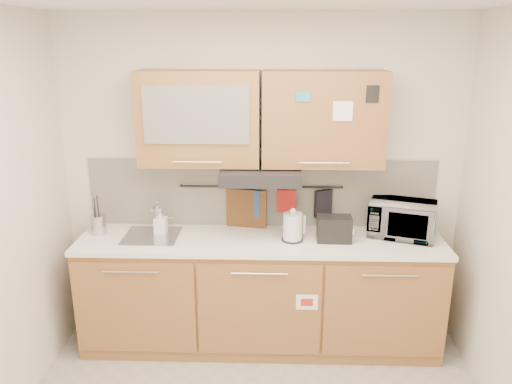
{
  "coord_description": "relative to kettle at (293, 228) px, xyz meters",
  "views": [
    {
      "loc": [
        0.08,
        -2.39,
        2.39
      ],
      "look_at": [
        -0.03,
        1.05,
        1.34
      ],
      "focal_mm": 35.0,
      "sensor_mm": 36.0,
      "label": 1
    }
  ],
  "objects": [
    {
      "name": "wall_back",
      "position": [
        -0.25,
        0.34,
        0.28
      ],
      "size": [
        3.2,
        0.0,
        3.2
      ],
      "primitive_type": "plane",
      "rotation": [
        1.57,
        0.0,
        0.0
      ],
      "color": "silver",
      "rests_on": "ground"
    },
    {
      "name": "base_cabinet",
      "position": [
        -0.25,
        0.03,
        -0.62
      ],
      "size": [
        2.8,
        0.64,
        0.88
      ],
      "color": "#AA773C",
      "rests_on": "floor"
    },
    {
      "name": "countertop",
      "position": [
        -0.25,
        0.03,
        -0.12
      ],
      "size": [
        2.82,
        0.62,
        0.04
      ],
      "primitive_type": "cube",
      "color": "white",
      "rests_on": "base_cabinet"
    },
    {
      "name": "backsplash",
      "position": [
        -0.25,
        0.33,
        0.18
      ],
      "size": [
        2.8,
        0.02,
        0.56
      ],
      "primitive_type": "cube",
      "color": "silver",
      "rests_on": "countertop"
    },
    {
      "name": "upper_cabinets",
      "position": [
        -0.25,
        0.16,
        0.81
      ],
      "size": [
        1.82,
        0.37,
        0.7
      ],
      "color": "#AA773C",
      "rests_on": "wall_back"
    },
    {
      "name": "range_hood",
      "position": [
        -0.25,
        0.09,
        0.4
      ],
      "size": [
        0.6,
        0.46,
        0.1
      ],
      "primitive_type": "cube",
      "color": "black",
      "rests_on": "upper_cabinets"
    },
    {
      "name": "sink",
      "position": [
        -1.1,
        0.05,
        -0.1
      ],
      "size": [
        0.42,
        0.4,
        0.26
      ],
      "color": "silver",
      "rests_on": "countertop"
    },
    {
      "name": "utensil_rail",
      "position": [
        -0.25,
        0.29,
        0.24
      ],
      "size": [
        1.3,
        0.02,
        0.02
      ],
      "primitive_type": "cylinder",
      "rotation": [
        0.0,
        1.57,
        0.0
      ],
      "color": "black",
      "rests_on": "backsplash"
    },
    {
      "name": "utensil_crock",
      "position": [
        -1.53,
        0.09,
        -0.02
      ],
      "size": [
        0.13,
        0.13,
        0.31
      ],
      "rotation": [
        0.0,
        0.0,
        0.03
      ],
      "color": "#B0B1B5",
      "rests_on": "countertop"
    },
    {
      "name": "kettle",
      "position": [
        0.0,
        0.0,
        0.0
      ],
      "size": [
        0.2,
        0.19,
        0.26
      ],
      "rotation": [
        0.0,
        0.0,
        0.42
      ],
      "color": "silver",
      "rests_on": "countertop"
    },
    {
      "name": "toaster",
      "position": [
        0.31,
        0.0,
        -0.0
      ],
      "size": [
        0.26,
        0.16,
        0.2
      ],
      "rotation": [
        0.0,
        0.0,
        -0.03
      ],
      "color": "black",
      "rests_on": "countertop"
    },
    {
      "name": "microwave",
      "position": [
        0.85,
        0.13,
        0.03
      ],
      "size": [
        0.58,
        0.47,
        0.27
      ],
      "primitive_type": "imported",
      "rotation": [
        0.0,
        0.0,
        -0.32
      ],
      "color": "#999999",
      "rests_on": "countertop"
    },
    {
      "name": "soap_bottle",
      "position": [
        -1.04,
        0.1,
        -0.0
      ],
      "size": [
        0.1,
        0.1,
        0.2
      ],
      "primitive_type": "imported",
      "rotation": [
        0.0,
        0.0,
        -0.07
      ],
      "color": "#999999",
      "rests_on": "countertop"
    },
    {
      "name": "cutting_board",
      "position": [
        -0.37,
        0.27,
        0.01
      ],
      "size": [
        0.33,
        0.08,
        0.4
      ],
      "primitive_type": "cube",
      "rotation": [
        0.0,
        0.0,
        -0.18
      ],
      "color": "brown",
      "rests_on": "utensil_rail"
    },
    {
      "name": "oven_mitt",
      "position": [
        -0.33,
        0.27,
        0.1
      ],
      "size": [
        0.14,
        0.07,
        0.23
      ],
      "primitive_type": "cube",
      "rotation": [
        0.0,
        0.0,
        -0.28
      ],
      "color": "navy",
      "rests_on": "utensil_rail"
    },
    {
      "name": "dark_pouch",
      "position": [
        0.25,
        0.27,
        0.11
      ],
      "size": [
        0.15,
        0.09,
        0.22
      ],
      "primitive_type": "cube",
      "rotation": [
        0.0,
        0.0,
        0.39
      ],
      "color": "black",
      "rests_on": "utensil_rail"
    },
    {
      "name": "pot_holder",
      "position": [
        -0.04,
        0.27,
        0.13
      ],
      "size": [
        0.15,
        0.03,
        0.18
      ],
      "primitive_type": "cube",
      "rotation": [
        0.0,
        0.0,
        -0.06
      ],
      "color": "red",
      "rests_on": "utensil_rail"
    }
  ]
}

